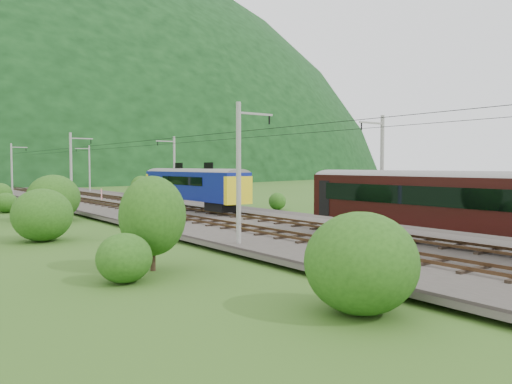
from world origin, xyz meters
TOP-DOWN VIEW (x-y plane):
  - ground at (0.00, 0.00)m, footprint 600.00×600.00m
  - railbed at (0.00, 10.00)m, footprint 14.00×220.00m
  - track_left at (-2.40, 10.00)m, footprint 2.40×220.00m
  - track_right at (2.40, 10.00)m, footprint 2.40×220.00m
  - catenary_left at (-6.12, 32.00)m, footprint 2.54×192.28m
  - catenary_right at (6.12, 32.00)m, footprint 2.54×192.28m
  - overhead_wires at (0.00, 10.00)m, footprint 4.83×198.00m
  - hazard_post_near at (-0.54, 51.81)m, footprint 0.14×0.14m
  - hazard_post_far at (0.18, 40.89)m, footprint 0.15×0.15m
  - signal at (-3.08, 60.17)m, footprint 0.27×0.27m
  - vegetation_left at (-13.77, 17.89)m, footprint 12.51×145.75m
  - vegetation_right at (10.74, 18.17)m, footprint 6.87×93.35m

SIDE VIEW (x-z plane):
  - ground at x=0.00m, z-range 0.00..0.00m
  - railbed at x=0.00m, z-range 0.00..0.30m
  - track_left at x=-2.40m, z-range 0.24..0.51m
  - track_right at x=2.40m, z-range 0.24..0.51m
  - hazard_post_near at x=-0.54m, z-range 0.30..1.60m
  - hazard_post_far at x=0.18m, z-range 0.30..1.74m
  - vegetation_right at x=10.74m, z-range -0.21..2.65m
  - signal at x=-3.08m, z-range 0.51..2.93m
  - vegetation_left at x=-13.77m, z-range -0.74..5.17m
  - catenary_left at x=-6.12m, z-range 0.50..8.50m
  - catenary_right at x=6.12m, z-range 0.50..8.50m
  - overhead_wires at x=0.00m, z-range 7.08..7.12m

